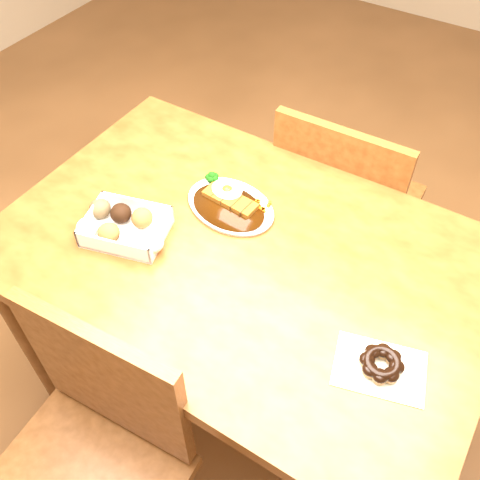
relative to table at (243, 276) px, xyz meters
The scene contains 7 objects.
ground 0.65m from the table, ahead, with size 6.00×6.00×0.00m, color brown.
table is the anchor object (origin of this frame).
chair_far 0.57m from the table, 83.72° to the left, with size 0.43×0.43×0.87m.
chair_near 0.57m from the table, 98.53° to the right, with size 0.45×0.45×0.87m.
katsu_curry_plate 0.19m from the table, 134.27° to the left, with size 0.27×0.21×0.05m.
donut_box 0.32m from the table, 158.79° to the right, with size 0.24×0.20×0.06m.
pon_de_ring 0.43m from the table, 16.72° to the right, with size 0.21×0.17×0.04m.
Camera 1 is at (0.44, -0.71, 1.73)m, focal length 40.00 mm.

